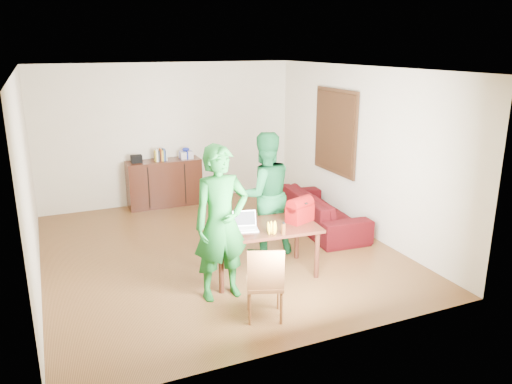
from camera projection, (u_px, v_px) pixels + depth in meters
name	position (u px, v px, depth m)	size (l,w,h in m)	color
room	(214.00, 165.00, 7.36)	(5.20, 5.70, 2.90)	#442811
table	(262.00, 232.00, 6.66)	(1.54, 0.94, 0.69)	black
chair	(265.00, 297.00, 5.67)	(0.52, 0.50, 0.89)	brown
person_near	(221.00, 223.00, 5.98)	(0.70, 0.46, 1.92)	#13571C
person_far	(264.00, 194.00, 7.29)	(0.89, 0.69, 1.83)	#135829
laptop	(246.00, 227.00, 6.49)	(0.35, 0.29, 0.22)	white
bananas	(272.00, 232.00, 6.35)	(0.18, 0.11, 0.07)	gold
bottle	(284.00, 228.00, 6.33)	(0.05, 0.05, 0.16)	#522B12
red_bag	(300.00, 212.00, 6.78)	(0.37, 0.21, 0.27)	#6E0708
sofa	(321.00, 210.00, 8.48)	(2.08, 0.81, 0.61)	#400811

